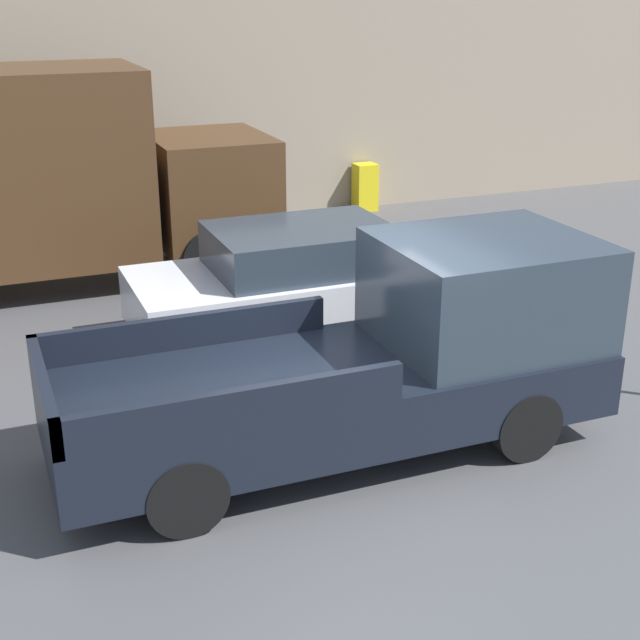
# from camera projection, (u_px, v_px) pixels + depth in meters

# --- Properties ---
(ground_plane) EXTENTS (60.00, 60.00, 0.00)m
(ground_plane) POSITION_uv_depth(u_px,v_px,m) (354.00, 447.00, 9.27)
(ground_plane) COLOR #4C4C4F
(building_wall) EXTENTS (28.00, 0.15, 4.48)m
(building_wall) POSITION_uv_depth(u_px,v_px,m) (149.00, 111.00, 16.75)
(building_wall) COLOR gray
(building_wall) RESTS_ON ground
(pickup_truck) EXTENTS (5.62, 2.03, 2.07)m
(pickup_truck) POSITION_uv_depth(u_px,v_px,m) (384.00, 355.00, 9.10)
(pickup_truck) COLOR black
(pickup_truck) RESTS_ON ground
(car) EXTENTS (4.27, 1.94, 1.53)m
(car) POSITION_uv_depth(u_px,v_px,m) (295.00, 282.00, 11.87)
(car) COLOR silver
(car) RESTS_ON ground
(newspaper_box) EXTENTS (0.45, 0.40, 0.98)m
(newspaper_box) POSITION_uv_depth(u_px,v_px,m) (365.00, 187.00, 18.62)
(newspaper_box) COLOR gold
(newspaper_box) RESTS_ON ground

